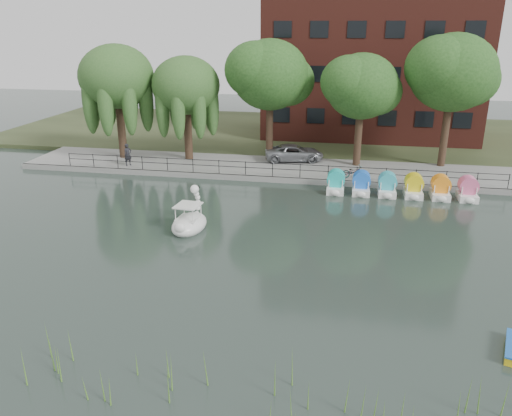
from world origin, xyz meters
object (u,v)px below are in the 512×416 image
(bicycle, at_px, (354,171))
(swan_boat, at_px, (190,221))
(pedestrian, at_px, (128,153))
(minivan, at_px, (294,152))

(bicycle, bearing_deg, swan_boat, 121.89)
(swan_boat, bearing_deg, bicycle, 56.08)
(pedestrian, height_order, swan_boat, pedestrian)
(minivan, bearing_deg, swan_boat, 152.58)
(bicycle, distance_m, pedestrian, 17.28)
(minivan, xyz_separation_m, swan_boat, (-4.22, -14.45, -0.63))
(minivan, height_order, pedestrian, pedestrian)
(bicycle, relative_size, swan_boat, 0.59)
(minivan, bearing_deg, bicycle, -141.38)
(minivan, xyz_separation_m, pedestrian, (-12.57, -3.78, 0.24))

